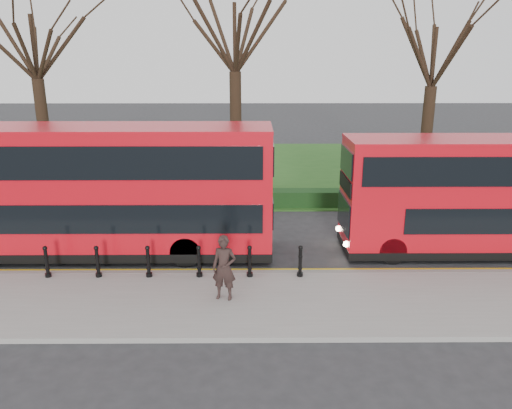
{
  "coord_description": "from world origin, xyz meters",
  "views": [
    {
      "loc": [
        2.87,
        -16.04,
        6.98
      ],
      "look_at": [
        2.99,
        0.5,
        2.0
      ],
      "focal_mm": 35.0,
      "sensor_mm": 36.0,
      "label": 1
    }
  ],
  "objects_px": {
    "bollard_row": "(174,262)",
    "pedestrian": "(224,268)",
    "bus_lead": "(107,192)",
    "bus_rear": "(492,196)"
  },
  "relations": [
    {
      "from": "bollard_row",
      "to": "pedestrian",
      "type": "xyz_separation_m",
      "value": [
        1.7,
        -1.51,
        0.46
      ]
    },
    {
      "from": "bus_lead",
      "to": "bus_rear",
      "type": "xyz_separation_m",
      "value": [
        13.71,
        0.06,
        -0.22
      ]
    },
    {
      "from": "pedestrian",
      "to": "bus_lead",
      "type": "bearing_deg",
      "value": 149.0
    },
    {
      "from": "pedestrian",
      "to": "bus_rear",
      "type": "bearing_deg",
      "value": 33.26
    },
    {
      "from": "bollard_row",
      "to": "bus_lead",
      "type": "relative_size",
      "value": 0.71
    },
    {
      "from": "bollard_row",
      "to": "bus_rear",
      "type": "relative_size",
      "value": 0.78
    },
    {
      "from": "bollard_row",
      "to": "pedestrian",
      "type": "bearing_deg",
      "value": -41.64
    },
    {
      "from": "pedestrian",
      "to": "bollard_row",
      "type": "bearing_deg",
      "value": 148.99
    },
    {
      "from": "bus_rear",
      "to": "pedestrian",
      "type": "bearing_deg",
      "value": -157.38
    },
    {
      "from": "bus_lead",
      "to": "pedestrian",
      "type": "xyz_separation_m",
      "value": [
        4.33,
        -3.85,
        -1.22
      ]
    }
  ]
}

